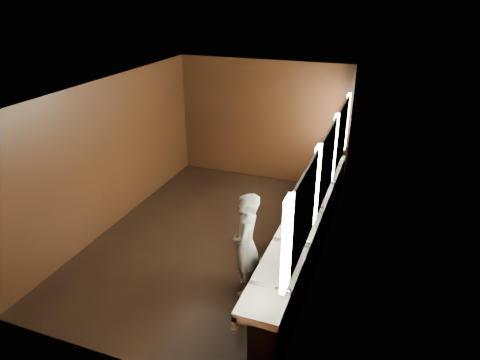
% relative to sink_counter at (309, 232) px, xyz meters
% --- Properties ---
extents(floor, '(6.00, 6.00, 0.00)m').
position_rel_sink_counter_xyz_m(floor, '(-1.79, 0.00, -0.50)').
color(floor, black).
rests_on(floor, ground).
extents(ceiling, '(4.00, 6.00, 0.02)m').
position_rel_sink_counter_xyz_m(ceiling, '(-1.79, 0.00, 2.30)').
color(ceiling, '#2D2D2B').
rests_on(ceiling, wall_back).
extents(wall_back, '(4.00, 0.02, 2.80)m').
position_rel_sink_counter_xyz_m(wall_back, '(-1.79, 3.00, 0.90)').
color(wall_back, black).
rests_on(wall_back, floor).
extents(wall_front, '(4.00, 0.02, 2.80)m').
position_rel_sink_counter_xyz_m(wall_front, '(-1.79, -3.00, 0.90)').
color(wall_front, black).
rests_on(wall_front, floor).
extents(wall_left, '(0.02, 6.00, 2.80)m').
position_rel_sink_counter_xyz_m(wall_left, '(-3.79, 0.00, 0.90)').
color(wall_left, black).
rests_on(wall_left, floor).
extents(wall_right, '(0.02, 6.00, 2.80)m').
position_rel_sink_counter_xyz_m(wall_right, '(0.21, 0.00, 0.90)').
color(wall_right, black).
rests_on(wall_right, floor).
extents(sink_counter, '(0.55, 5.40, 1.01)m').
position_rel_sink_counter_xyz_m(sink_counter, '(0.00, 0.00, 0.00)').
color(sink_counter, black).
rests_on(sink_counter, floor).
extents(mirror_band, '(0.06, 5.03, 1.15)m').
position_rel_sink_counter_xyz_m(mirror_band, '(0.19, -0.00, 1.25)').
color(mirror_band, '#FFF9D1').
rests_on(mirror_band, wall_right).
extents(person, '(0.51, 0.66, 1.63)m').
position_rel_sink_counter_xyz_m(person, '(-0.70, -1.19, 0.32)').
color(person, '#8BB0CF').
rests_on(person, floor).
extents(trash_bin, '(0.37, 0.37, 0.50)m').
position_rel_sink_counter_xyz_m(trash_bin, '(-0.22, -0.45, -0.25)').
color(trash_bin, black).
rests_on(trash_bin, floor).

